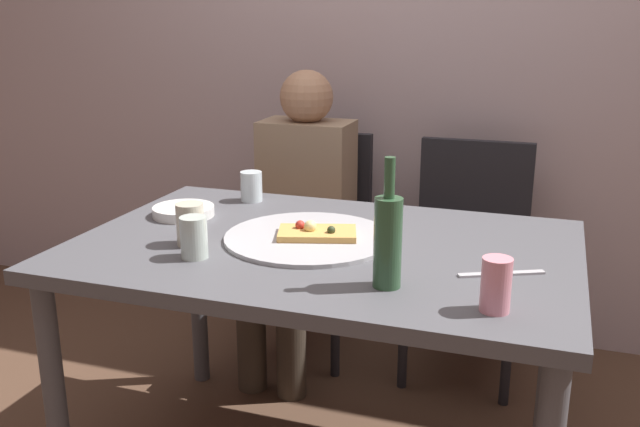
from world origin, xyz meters
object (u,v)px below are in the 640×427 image
object	(u,v)px
wine_glass	(194,237)
pizza_tray	(309,238)
wine_bottle	(388,239)
soda_can	(496,285)
table_knife	(501,274)
plate_stack	(184,211)
chair_right	(468,243)
chair_left	(312,227)
guest_in_sweater	(299,207)
pizza_slice_last	(316,232)
tumbler_far	(190,224)
dining_table	(323,271)
tumbler_near	(251,186)

from	to	relation	value
wine_glass	pizza_tray	bearing A→B (deg)	45.70
wine_bottle	soda_can	xyz separation A→B (m)	(0.26, -0.06, -0.06)
pizza_tray	table_knife	xyz separation A→B (m)	(0.55, -0.11, -0.00)
plate_stack	table_knife	xyz separation A→B (m)	(1.00, -0.20, -0.01)
wine_glass	plate_stack	xyz separation A→B (m)	(-0.22, 0.34, -0.04)
wine_glass	chair_right	bearing A→B (deg)	61.41
chair_left	guest_in_sweater	bearing A→B (deg)	90.00
wine_glass	guest_in_sweater	bearing A→B (deg)	93.41
pizza_slice_last	plate_stack	distance (m)	0.49
wine_bottle	wine_glass	distance (m)	0.53
plate_stack	chair_left	world-z (taller)	chair_left
chair_right	guest_in_sweater	bearing A→B (deg)	13.14
tumbler_far	wine_glass	xyz separation A→B (m)	(0.06, -0.09, -0.00)
chair_left	plate_stack	bearing A→B (deg)	77.36
dining_table	wine_bottle	bearing A→B (deg)	-46.32
dining_table	pizza_slice_last	world-z (taller)	pizza_slice_last
pizza_tray	guest_in_sweater	xyz separation A→B (m)	(-0.29, 0.70, -0.12)
pizza_slice_last	guest_in_sweater	distance (m)	0.77
dining_table	guest_in_sweater	distance (m)	0.79
pizza_tray	soda_can	world-z (taller)	soda_can
pizza_tray	tumbler_near	world-z (taller)	tumbler_near
dining_table	soda_can	size ratio (longest dim) A/B	11.44
dining_table	pizza_tray	distance (m)	0.10
pizza_tray	chair_right	xyz separation A→B (m)	(0.36, 0.85, -0.25)
soda_can	chair_right	world-z (taller)	chair_right
table_knife	guest_in_sweater	world-z (taller)	guest_in_sweater
chair_left	guest_in_sweater	size ratio (longest dim) A/B	0.77
pizza_tray	soda_can	size ratio (longest dim) A/B	3.96
chair_left	guest_in_sweater	world-z (taller)	guest_in_sweater
tumbler_near	tumbler_far	bearing A→B (deg)	-86.14
soda_can	chair_left	xyz separation A→B (m)	(-0.84, 1.18, -0.31)
tumbler_far	chair_right	distance (m)	1.23
pizza_slice_last	wine_glass	size ratio (longest dim) A/B	2.21
wine_glass	chair_left	bearing A→B (deg)	92.93
tumbler_near	chair_left	distance (m)	0.59
pizza_tray	dining_table	bearing A→B (deg)	-18.52
dining_table	plate_stack	size ratio (longest dim) A/B	7.16
pizza_tray	soda_can	xyz separation A→B (m)	(0.55, -0.33, 0.05)
wine_bottle	plate_stack	distance (m)	0.84
tumbler_near	wine_bottle	bearing A→B (deg)	-44.27
pizza_slice_last	chair_right	distance (m)	0.95
tumbler_far	chair_left	size ratio (longest dim) A/B	0.13
tumbler_far	tumbler_near	bearing A→B (deg)	93.86
dining_table	soda_can	xyz separation A→B (m)	(0.50, -0.32, 0.14)
plate_stack	guest_in_sweater	bearing A→B (deg)	74.31
pizza_tray	chair_right	bearing A→B (deg)	67.08
tumbler_near	wine_glass	size ratio (longest dim) A/B	0.91
chair_left	chair_right	xyz separation A→B (m)	(0.65, 0.00, 0.00)
tumbler_far	chair_left	xyz separation A→B (m)	(0.01, 1.00, -0.30)
tumbler_near	tumbler_far	distance (m)	0.48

